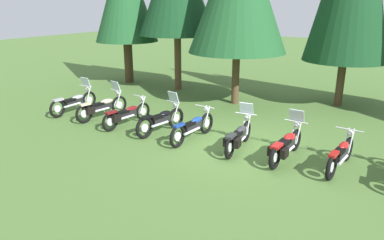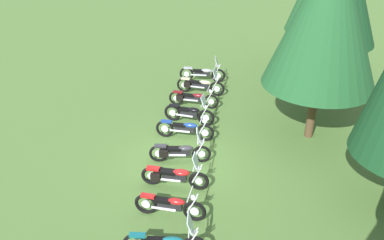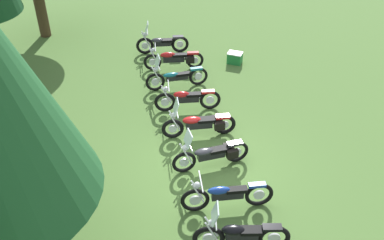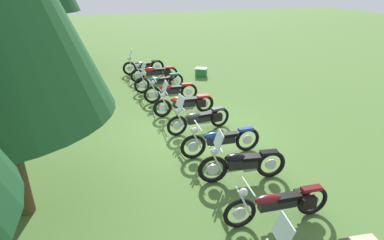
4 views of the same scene
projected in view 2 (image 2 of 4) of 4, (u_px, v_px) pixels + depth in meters
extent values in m
plane|color=#4C7033|center=(184.00, 161.00, 15.29)|extent=(80.00, 80.00, 0.00)
torus|color=black|center=(218.00, 76.00, 21.52)|extent=(0.11, 0.74, 0.73)
cylinder|color=silver|center=(218.00, 76.00, 21.52)|extent=(0.05, 0.29, 0.28)
torus|color=black|center=(186.00, 74.00, 21.70)|extent=(0.11, 0.74, 0.73)
cylinder|color=silver|center=(186.00, 74.00, 21.70)|extent=(0.05, 0.29, 0.28)
cube|color=black|center=(202.00, 73.00, 21.56)|extent=(0.20, 0.83, 0.23)
ellipsoid|color=#9EA0A8|center=(207.00, 71.00, 21.47)|extent=(0.25, 0.59, 0.18)
cube|color=black|center=(198.00, 71.00, 21.53)|extent=(0.23, 0.56, 0.10)
cube|color=#9EA0A8|center=(188.00, 68.00, 21.53)|extent=(0.18, 0.44, 0.08)
cylinder|color=silver|center=(217.00, 70.00, 21.44)|extent=(0.05, 0.34, 0.65)
cylinder|color=silver|center=(217.00, 71.00, 21.32)|extent=(0.05, 0.34, 0.65)
cylinder|color=silver|center=(216.00, 64.00, 21.23)|extent=(0.68, 0.05, 0.04)
sphere|color=silver|center=(218.00, 66.00, 21.28)|extent=(0.17, 0.17, 0.17)
cylinder|color=silver|center=(199.00, 75.00, 21.52)|extent=(0.09, 0.83, 0.08)
cube|color=silver|center=(216.00, 61.00, 21.14)|extent=(0.44, 0.16, 0.39)
torus|color=black|center=(217.00, 89.00, 20.04)|extent=(0.22, 0.75, 0.75)
cylinder|color=silver|center=(217.00, 89.00, 20.04)|extent=(0.10, 0.30, 0.29)
torus|color=black|center=(184.00, 85.00, 20.44)|extent=(0.22, 0.75, 0.75)
cylinder|color=silver|center=(184.00, 85.00, 20.44)|extent=(0.10, 0.30, 0.29)
cube|color=black|center=(200.00, 85.00, 20.18)|extent=(0.31, 0.84, 0.25)
ellipsoid|color=beige|center=(205.00, 82.00, 20.05)|extent=(0.32, 0.62, 0.20)
cube|color=black|center=(196.00, 82.00, 20.18)|extent=(0.30, 0.58, 0.10)
cube|color=beige|center=(186.00, 79.00, 20.25)|extent=(0.23, 0.46, 0.08)
cylinder|color=silver|center=(216.00, 83.00, 19.97)|extent=(0.10, 0.34, 0.65)
cylinder|color=silver|center=(216.00, 84.00, 19.85)|extent=(0.10, 0.34, 0.65)
cylinder|color=silver|center=(215.00, 76.00, 19.77)|extent=(0.62, 0.14, 0.04)
sphere|color=silver|center=(216.00, 79.00, 19.80)|extent=(0.20, 0.20, 0.17)
cylinder|color=silver|center=(196.00, 87.00, 20.18)|extent=(0.21, 0.83, 0.08)
cube|color=silver|center=(215.00, 73.00, 19.67)|extent=(0.46, 0.22, 0.39)
cube|color=black|center=(189.00, 83.00, 20.46)|extent=(0.19, 0.34, 0.26)
cube|color=black|center=(187.00, 85.00, 20.22)|extent=(0.19, 0.34, 0.26)
torus|color=black|center=(211.00, 102.00, 18.86)|extent=(0.17, 0.71, 0.70)
cylinder|color=silver|center=(211.00, 102.00, 18.86)|extent=(0.08, 0.28, 0.27)
torus|color=black|center=(176.00, 98.00, 19.17)|extent=(0.17, 0.71, 0.70)
cylinder|color=silver|center=(176.00, 98.00, 19.17)|extent=(0.08, 0.28, 0.27)
cube|color=black|center=(194.00, 98.00, 18.96)|extent=(0.26, 0.83, 0.23)
ellipsoid|color=maroon|center=(198.00, 96.00, 18.85)|extent=(0.27, 0.60, 0.18)
cube|color=black|center=(189.00, 95.00, 18.95)|extent=(0.26, 0.56, 0.10)
cube|color=maroon|center=(178.00, 92.00, 19.00)|extent=(0.20, 0.45, 0.08)
cylinder|color=silver|center=(210.00, 95.00, 18.78)|extent=(0.08, 0.34, 0.65)
cylinder|color=silver|center=(210.00, 96.00, 18.67)|extent=(0.08, 0.34, 0.65)
cylinder|color=silver|center=(208.00, 89.00, 18.58)|extent=(0.63, 0.11, 0.04)
sphere|color=silver|center=(210.00, 91.00, 18.62)|extent=(0.19, 0.19, 0.17)
cylinder|color=silver|center=(189.00, 100.00, 18.95)|extent=(0.17, 0.82, 0.08)
cube|color=black|center=(181.00, 95.00, 19.20)|extent=(0.17, 0.33, 0.26)
cube|color=black|center=(180.00, 98.00, 18.97)|extent=(0.17, 0.33, 0.26)
torus|color=black|center=(206.00, 118.00, 17.45)|extent=(0.26, 0.76, 0.75)
cylinder|color=silver|center=(206.00, 118.00, 17.45)|extent=(0.10, 0.29, 0.29)
torus|color=black|center=(173.00, 113.00, 17.84)|extent=(0.26, 0.76, 0.75)
cylinder|color=silver|center=(173.00, 113.00, 17.84)|extent=(0.10, 0.29, 0.29)
cube|color=black|center=(189.00, 113.00, 17.59)|extent=(0.35, 0.77, 0.27)
ellipsoid|color=black|center=(194.00, 110.00, 17.46)|extent=(0.36, 0.57, 0.21)
cube|color=black|center=(184.00, 109.00, 17.58)|extent=(0.34, 0.53, 0.10)
cube|color=black|center=(174.00, 106.00, 17.65)|extent=(0.28, 0.47, 0.08)
cylinder|color=silver|center=(205.00, 110.00, 17.39)|extent=(0.11, 0.34, 0.65)
cylinder|color=silver|center=(204.00, 112.00, 17.26)|extent=(0.11, 0.34, 0.65)
cylinder|color=silver|center=(203.00, 104.00, 17.18)|extent=(0.62, 0.15, 0.04)
sphere|color=silver|center=(205.00, 107.00, 17.22)|extent=(0.20, 0.20, 0.17)
cylinder|color=silver|center=(184.00, 116.00, 17.57)|extent=(0.22, 0.75, 0.08)
cube|color=silver|center=(204.00, 100.00, 17.09)|extent=(0.46, 0.23, 0.39)
torus|color=black|center=(205.00, 133.00, 16.37)|extent=(0.16, 0.75, 0.74)
cylinder|color=silver|center=(205.00, 133.00, 16.37)|extent=(0.07, 0.29, 0.29)
torus|color=black|center=(165.00, 129.00, 16.64)|extent=(0.16, 0.75, 0.74)
cylinder|color=silver|center=(165.00, 129.00, 16.64)|extent=(0.07, 0.29, 0.29)
cube|color=black|center=(185.00, 128.00, 16.45)|extent=(0.23, 0.83, 0.26)
ellipsoid|color=navy|center=(190.00, 125.00, 16.34)|extent=(0.26, 0.59, 0.20)
cube|color=black|center=(179.00, 125.00, 16.43)|extent=(0.24, 0.56, 0.10)
cube|color=navy|center=(166.00, 121.00, 16.46)|extent=(0.19, 0.45, 0.08)
cylinder|color=silver|center=(204.00, 125.00, 16.29)|extent=(0.07, 0.34, 0.65)
cylinder|color=silver|center=(203.00, 127.00, 16.18)|extent=(0.07, 0.34, 0.65)
cylinder|color=silver|center=(202.00, 118.00, 16.08)|extent=(0.76, 0.10, 0.04)
sphere|color=silver|center=(204.00, 121.00, 16.13)|extent=(0.18, 0.18, 0.17)
cylinder|color=silver|center=(180.00, 131.00, 16.43)|extent=(0.15, 0.82, 0.08)
torus|color=black|center=(202.00, 154.00, 15.07)|extent=(0.16, 0.71, 0.70)
cylinder|color=silver|center=(202.00, 154.00, 15.07)|extent=(0.07, 0.27, 0.27)
torus|color=black|center=(159.00, 154.00, 15.09)|extent=(0.16, 0.71, 0.70)
cylinder|color=silver|center=(159.00, 154.00, 15.09)|extent=(0.07, 0.27, 0.27)
cube|color=black|center=(180.00, 151.00, 15.03)|extent=(0.28, 0.80, 0.23)
ellipsoid|color=#2D2D33|center=(186.00, 148.00, 14.96)|extent=(0.31, 0.58, 0.18)
cube|color=black|center=(174.00, 149.00, 14.98)|extent=(0.29, 0.54, 0.10)
cube|color=#2D2D33|center=(160.00, 146.00, 14.93)|extent=(0.23, 0.46, 0.08)
cylinder|color=silver|center=(200.00, 146.00, 14.99)|extent=(0.07, 0.34, 0.65)
cylinder|color=silver|center=(200.00, 148.00, 14.86)|extent=(0.07, 0.34, 0.65)
cylinder|color=silver|center=(198.00, 139.00, 14.76)|extent=(0.71, 0.10, 0.04)
sphere|color=silver|center=(200.00, 142.00, 14.82)|extent=(0.18, 0.18, 0.17)
cylinder|color=silver|center=(175.00, 155.00, 14.96)|extent=(0.15, 0.79, 0.08)
cube|color=silver|center=(198.00, 135.00, 14.68)|extent=(0.45, 0.19, 0.39)
cube|color=black|center=(164.00, 149.00, 15.19)|extent=(0.17, 0.33, 0.26)
cube|color=black|center=(164.00, 154.00, 14.90)|extent=(0.17, 0.33, 0.26)
torus|color=black|center=(199.00, 181.00, 13.66)|extent=(0.16, 0.70, 0.69)
cylinder|color=silver|center=(199.00, 181.00, 13.66)|extent=(0.07, 0.26, 0.26)
torus|color=black|center=(151.00, 176.00, 13.91)|extent=(0.16, 0.70, 0.69)
cylinder|color=silver|center=(151.00, 176.00, 13.91)|extent=(0.07, 0.26, 0.26)
cube|color=black|center=(175.00, 176.00, 13.73)|extent=(0.29, 0.82, 0.26)
ellipsoid|color=#B21919|center=(181.00, 172.00, 13.61)|extent=(0.33, 0.59, 0.20)
cube|color=black|center=(168.00, 172.00, 13.70)|extent=(0.31, 0.56, 0.10)
cube|color=#B21919|center=(153.00, 168.00, 13.74)|extent=(0.25, 0.45, 0.08)
cylinder|color=silver|center=(198.00, 172.00, 13.60)|extent=(0.07, 0.34, 0.65)
cylinder|color=silver|center=(197.00, 175.00, 13.45)|extent=(0.07, 0.34, 0.65)
cylinder|color=silver|center=(195.00, 165.00, 13.37)|extent=(0.71, 0.08, 0.04)
sphere|color=silver|center=(197.00, 168.00, 13.42)|extent=(0.18, 0.18, 0.17)
cylinder|color=silver|center=(169.00, 180.00, 13.67)|extent=(0.13, 0.81, 0.08)
cube|color=silver|center=(195.00, 160.00, 13.28)|extent=(0.45, 0.18, 0.39)
cube|color=black|center=(158.00, 171.00, 13.99)|extent=(0.16, 0.33, 0.26)
cube|color=black|center=(155.00, 177.00, 13.67)|extent=(0.16, 0.33, 0.26)
torus|color=black|center=(195.00, 211.00, 12.34)|extent=(0.18, 0.73, 0.72)
cylinder|color=silver|center=(195.00, 211.00, 12.34)|extent=(0.08, 0.28, 0.27)
torus|color=black|center=(146.00, 204.00, 12.62)|extent=(0.18, 0.73, 0.72)
cylinder|color=silver|center=(146.00, 204.00, 12.62)|extent=(0.08, 0.28, 0.27)
cube|color=black|center=(170.00, 205.00, 12.42)|extent=(0.27, 0.77, 0.26)
ellipsoid|color=#B21919|center=(176.00, 201.00, 12.31)|extent=(0.29, 0.56, 0.20)
cube|color=black|center=(163.00, 200.00, 12.40)|extent=(0.27, 0.52, 0.10)
cube|color=#B21919|center=(148.00, 196.00, 12.45)|extent=(0.22, 0.46, 0.08)
cylinder|color=silver|center=(193.00, 202.00, 12.26)|extent=(0.08, 0.34, 0.65)
cylinder|color=silver|center=(192.00, 205.00, 12.14)|extent=(0.08, 0.34, 0.65)
cylinder|color=silver|center=(190.00, 194.00, 12.06)|extent=(0.75, 0.12, 0.04)
sphere|color=silver|center=(193.00, 198.00, 12.10)|extent=(0.19, 0.19, 0.17)
cylinder|color=silver|center=(164.00, 209.00, 12.40)|extent=(0.16, 0.76, 0.08)
ellipsoid|color=#14606B|center=(173.00, 240.00, 11.04)|extent=(0.24, 0.58, 0.16)
cube|color=black|center=(156.00, 240.00, 11.07)|extent=(0.23, 0.54, 0.10)
cube|color=#14606B|center=(137.00, 235.00, 11.02)|extent=(0.18, 0.45, 0.08)
cylinder|color=silver|center=(192.00, 237.00, 11.03)|extent=(0.06, 0.34, 0.65)
cylinder|color=silver|center=(192.00, 240.00, 10.92)|extent=(0.06, 0.34, 0.65)
cylinder|color=silver|center=(189.00, 229.00, 10.81)|extent=(0.65, 0.07, 0.04)
sphere|color=silver|center=(193.00, 232.00, 10.87)|extent=(0.18, 0.18, 0.17)
cube|color=silver|center=(190.00, 224.00, 10.73)|extent=(0.45, 0.18, 0.39)
cylinder|color=#42301E|center=(314.00, 51.00, 22.45)|extent=(0.49, 0.49, 2.33)
cylinder|color=brown|center=(324.00, 70.00, 19.38)|extent=(0.35, 0.35, 2.82)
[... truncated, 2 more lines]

